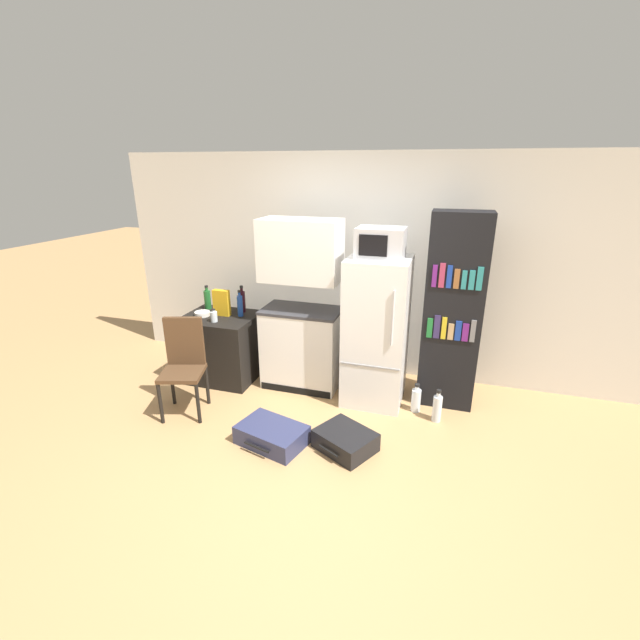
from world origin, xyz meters
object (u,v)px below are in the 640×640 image
bottle_clear_short (214,316)px  water_bottle_middle (416,400)px  bottle_green_tall (207,299)px  refrigerator (376,331)px  bookshelf (453,313)px  side_table (222,347)px  kitchen_hutch (302,313)px  bottle_blue_soda (240,305)px  bottle_wine_dark (242,301)px  suitcase_small_flat (345,440)px  chair (184,359)px  bowl (202,314)px  water_bottle_front (437,408)px  cereal_box (222,303)px  suitcase_large_flat (272,435)px  microwave (381,243)px

bottle_clear_short → water_bottle_middle: bearing=1.5°
bottle_green_tall → bottle_clear_short: (0.30, -0.38, -0.06)m
refrigerator → bookshelf: bookshelf is taller
side_table → kitchen_hutch: 1.09m
bottle_blue_soda → bottle_wine_dark: bearing=107.1°
kitchen_hutch → suitcase_small_flat: bearing=-53.7°
bottle_green_tall → chair: bottle_green_tall is taller
kitchen_hutch → bowl: kitchen_hutch is taller
bottle_wine_dark → bowl: 0.47m
bookshelf → water_bottle_middle: bearing=-131.8°
bottle_clear_short → water_bottle_front: size_ratio=0.43×
side_table → chair: chair is taller
bottle_green_tall → cereal_box: cereal_box is taller
bowl → water_bottle_middle: bearing=-1.7°
refrigerator → bottle_wine_dark: 1.64m
chair → water_bottle_front: 2.56m
side_table → bottle_green_tall: size_ratio=2.84×
side_table → bookshelf: (2.54, 0.18, 0.62)m
suitcase_large_flat → microwave: bearing=70.8°
bottle_clear_short → bottle_blue_soda: bearing=53.0°
water_bottle_front → chair: bearing=-168.4°
bottle_clear_short → suitcase_large_flat: 1.55m
bottle_green_tall → bottle_clear_short: 0.49m
kitchen_hutch → suitcase_large_flat: 1.40m
bottle_clear_short → water_bottle_front: bearing=-1.5°
kitchen_hutch → bottle_wine_dark: 0.79m
suitcase_large_flat → water_bottle_middle: (1.20, 0.94, 0.04)m
bookshelf → bottle_blue_soda: 2.31m
side_table → cereal_box: cereal_box is taller
suitcase_large_flat → suitcase_small_flat: bearing=24.7°
refrigerator → water_bottle_middle: size_ratio=5.00×
side_table → bottle_blue_soda: (0.23, 0.07, 0.51)m
refrigerator → bottle_clear_short: size_ratio=10.60×
bookshelf → bowl: (-2.73, -0.22, -0.21)m
bottle_clear_short → suitcase_small_flat: bottle_clear_short is taller
bowl → bottle_blue_soda: bearing=16.0°
water_bottle_middle → microwave: bearing=162.9°
bottle_clear_short → bowl: bearing=149.8°
bookshelf → bottle_green_tall: bearing=179.5°
suitcase_large_flat → water_bottle_front: size_ratio=1.98×
bottle_wine_dark → kitchen_hutch: bearing=-8.8°
chair → bottle_clear_short: bearing=69.7°
microwave → water_bottle_front: microwave is taller
bottle_blue_soda → refrigerator: bearing=-1.9°
side_table → microwave: bearing=0.7°
kitchen_hutch → chair: (-0.96, -0.85, -0.31)m
water_bottle_front → suitcase_large_flat: bearing=-149.9°
bottle_green_tall → bottle_blue_soda: size_ratio=0.94×
bowl → water_bottle_middle: bowl is taller
bottle_green_tall → suitcase_large_flat: bearing=-43.3°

